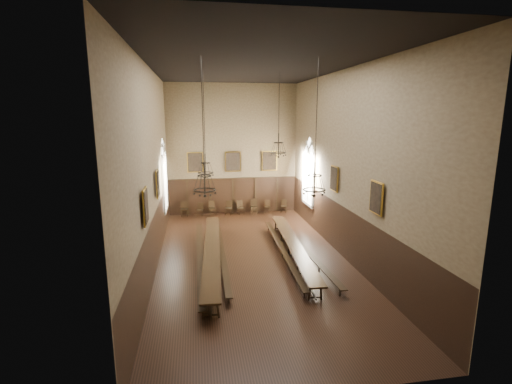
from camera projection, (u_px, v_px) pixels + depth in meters
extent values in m
cube|color=black|center=(253.00, 260.00, 17.95)|extent=(9.00, 18.00, 0.02)
cube|color=black|center=(252.00, 65.00, 16.12)|extent=(9.00, 18.00, 0.02)
cube|color=#7E6C4D|center=(233.00, 150.00, 25.74)|extent=(9.00, 0.02, 9.00)
cube|color=#7E6C4D|center=(313.00, 223.00, 8.33)|extent=(9.00, 0.02, 9.00)
cube|color=#7E6C4D|center=(151.00, 170.00, 16.32)|extent=(0.02, 18.00, 9.00)
cube|color=#7E6C4D|center=(345.00, 166.00, 17.75)|extent=(0.02, 18.00, 9.00)
cube|color=black|center=(212.00, 249.00, 17.23)|extent=(1.33, 10.54, 0.07)
cube|color=black|center=(293.00, 243.00, 18.14)|extent=(1.34, 9.72, 0.07)
cube|color=black|center=(200.00, 255.00, 17.32)|extent=(0.33, 10.32, 0.05)
cube|color=black|center=(222.00, 253.00, 17.73)|extent=(0.42, 9.02, 0.05)
cube|color=black|center=(282.00, 249.00, 18.27)|extent=(0.62, 9.32, 0.05)
cube|color=black|center=(303.00, 247.00, 18.51)|extent=(0.71, 9.61, 0.05)
cube|color=black|center=(184.00, 209.00, 25.59)|extent=(0.50, 0.50, 0.05)
cube|color=black|center=(184.00, 205.00, 25.72)|extent=(0.46, 0.09, 0.55)
cube|color=black|center=(200.00, 210.00, 25.68)|extent=(0.48, 0.48, 0.05)
cube|color=black|center=(200.00, 206.00, 25.80)|extent=(0.40, 0.13, 0.48)
cube|color=black|center=(212.00, 208.00, 25.90)|extent=(0.54, 0.54, 0.05)
cube|color=black|center=(212.00, 204.00, 26.03)|extent=(0.43, 0.16, 0.52)
cube|color=black|center=(228.00, 208.00, 25.98)|extent=(0.55, 0.55, 0.05)
cube|color=black|center=(228.00, 204.00, 26.11)|extent=(0.43, 0.17, 0.52)
cube|color=black|center=(241.00, 208.00, 26.12)|extent=(0.52, 0.52, 0.05)
cube|color=black|center=(240.00, 204.00, 26.24)|extent=(0.42, 0.15, 0.51)
cube|color=black|center=(254.00, 207.00, 26.27)|extent=(0.46, 0.46, 0.05)
cube|color=black|center=(254.00, 202.00, 26.40)|extent=(0.46, 0.05, 0.55)
cube|color=black|center=(267.00, 207.00, 26.42)|extent=(0.48, 0.48, 0.05)
cube|color=black|center=(267.00, 203.00, 26.54)|extent=(0.41, 0.12, 0.48)
cube|color=black|center=(284.00, 206.00, 26.66)|extent=(0.52, 0.52, 0.05)
cube|color=black|center=(283.00, 202.00, 26.78)|extent=(0.40, 0.17, 0.48)
cylinder|color=black|center=(204.00, 113.00, 18.55)|extent=(0.03, 0.03, 4.07)
torus|color=black|center=(206.00, 173.00, 19.17)|extent=(0.81, 0.81, 0.05)
torus|color=black|center=(205.00, 163.00, 19.06)|extent=(0.51, 0.51, 0.04)
cylinder|color=black|center=(205.00, 165.00, 19.08)|extent=(0.06, 0.06, 1.14)
cylinder|color=black|center=(279.00, 103.00, 18.84)|extent=(0.03, 0.03, 3.05)
torus|color=black|center=(278.00, 153.00, 19.35)|extent=(0.82, 0.82, 0.05)
torus|color=black|center=(279.00, 143.00, 19.24)|extent=(0.52, 0.52, 0.04)
cylinder|color=black|center=(279.00, 144.00, 19.26)|extent=(0.06, 0.06, 1.16)
cylinder|color=black|center=(202.00, 111.00, 13.88)|extent=(0.03, 0.03, 3.93)
torus|color=black|center=(205.00, 190.00, 14.50)|extent=(0.87, 0.87, 0.05)
torus|color=black|center=(204.00, 176.00, 14.39)|extent=(0.55, 0.55, 0.04)
cylinder|color=black|center=(204.00, 179.00, 14.41)|extent=(0.06, 0.06, 1.23)
cylinder|color=black|center=(317.00, 111.00, 14.21)|extent=(0.03, 0.03, 3.94)
torus|color=black|center=(314.00, 190.00, 14.84)|extent=(0.91, 0.91, 0.05)
torus|color=black|center=(315.00, 175.00, 14.72)|extent=(0.58, 0.58, 0.04)
cylinder|color=black|center=(315.00, 178.00, 14.74)|extent=(0.06, 0.06, 1.28)
cube|color=#B2882A|center=(195.00, 162.00, 25.36)|extent=(1.10, 0.12, 1.40)
cube|color=black|center=(195.00, 162.00, 25.36)|extent=(0.98, 0.02, 1.28)
cube|color=#B2882A|center=(233.00, 162.00, 25.78)|extent=(1.10, 0.12, 1.40)
cube|color=black|center=(233.00, 162.00, 25.78)|extent=(0.98, 0.02, 1.28)
cube|color=#B2882A|center=(269.00, 161.00, 26.19)|extent=(1.10, 0.12, 1.40)
cube|color=black|center=(269.00, 161.00, 26.19)|extent=(0.98, 0.02, 1.28)
cube|color=#B2882A|center=(157.00, 184.00, 17.47)|extent=(0.12, 1.00, 1.30)
cube|color=black|center=(157.00, 184.00, 17.47)|extent=(0.02, 0.88, 1.18)
cube|color=#B2882A|center=(145.00, 206.00, 13.12)|extent=(0.12, 1.00, 1.30)
cube|color=black|center=(145.00, 206.00, 13.12)|extent=(0.02, 0.88, 1.18)
cube|color=#B2882A|center=(334.00, 179.00, 18.86)|extent=(0.12, 1.00, 1.30)
cube|color=black|center=(334.00, 179.00, 18.86)|extent=(0.02, 0.88, 1.18)
cube|color=#B2882A|center=(376.00, 198.00, 14.51)|extent=(0.12, 1.00, 1.30)
cube|color=black|center=(376.00, 198.00, 14.51)|extent=(0.02, 0.88, 1.18)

